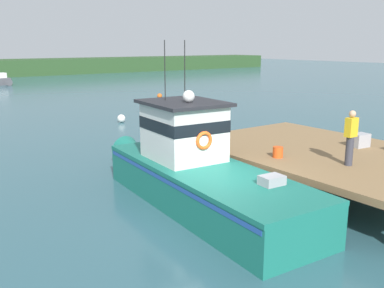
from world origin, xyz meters
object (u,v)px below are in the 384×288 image
(deckhand_by_the_boat, at_px, (351,137))
(moored_boat_far_left, at_px, (0,80))
(mooring_buoy_spare_mooring, at_px, (142,109))
(mooring_buoy_outer, at_px, (160,96))
(main_fishing_boat, at_px, (195,170))
(mooring_buoy_inshore, at_px, (121,118))
(crate_single_far, at_px, (360,140))
(bait_bucket, at_px, (278,152))

(deckhand_by_the_boat, xyz_separation_m, moored_boat_far_left, (1.21, 48.44, -1.58))
(deckhand_by_the_boat, distance_m, mooring_buoy_spare_mooring, 20.05)
(mooring_buoy_outer, distance_m, mooring_buoy_spare_mooring, 7.82)
(main_fishing_boat, relative_size, mooring_buoy_inshore, 20.20)
(crate_single_far, relative_size, mooring_buoy_spare_mooring, 1.71)
(moored_boat_far_left, height_order, mooring_buoy_outer, moored_boat_far_left)
(mooring_buoy_inshore, bearing_deg, mooring_buoy_spare_mooring, 43.27)
(crate_single_far, xyz_separation_m, bait_bucket, (-3.36, 0.69, -0.06))
(main_fishing_boat, bearing_deg, deckhand_by_the_boat, -38.59)
(bait_bucket, height_order, deckhand_by_the_boat, deckhand_by_the_boat)
(mooring_buoy_spare_mooring, bearing_deg, deckhand_by_the_boat, -102.22)
(mooring_buoy_inshore, bearing_deg, moored_boat_far_left, 89.60)
(crate_single_far, distance_m, deckhand_by_the_boat, 2.71)
(main_fishing_boat, xyz_separation_m, mooring_buoy_spare_mooring, (7.76, 16.68, -0.83))
(deckhand_by_the_boat, bearing_deg, moored_boat_far_left, 88.57)
(crate_single_far, bearing_deg, main_fishing_boat, 164.31)
(mooring_buoy_spare_mooring, bearing_deg, mooring_buoy_inshore, -136.73)
(bait_bucket, distance_m, mooring_buoy_outer, 25.75)
(deckhand_by_the_boat, bearing_deg, bait_bucket, 118.22)
(deckhand_by_the_boat, relative_size, mooring_buoy_outer, 3.78)
(mooring_buoy_spare_mooring, distance_m, mooring_buoy_inshore, 4.44)
(bait_bucket, relative_size, mooring_buoy_inshore, 0.69)
(main_fishing_boat, distance_m, bait_bucket, 2.74)
(moored_boat_far_left, bearing_deg, main_fishing_boat, -95.95)
(main_fishing_boat, height_order, bait_bucket, main_fishing_boat)
(crate_single_far, xyz_separation_m, mooring_buoy_outer, (7.00, 24.24, -1.22))
(main_fishing_boat, relative_size, crate_single_far, 16.52)
(deckhand_by_the_boat, bearing_deg, mooring_buoy_spare_mooring, 77.78)
(crate_single_far, bearing_deg, deckhand_by_the_boat, -153.66)
(bait_bucket, height_order, mooring_buoy_outer, bait_bucket)
(mooring_buoy_spare_mooring, relative_size, mooring_buoy_inshore, 0.72)
(main_fishing_boat, bearing_deg, crate_single_far, -15.69)
(bait_bucket, relative_size, moored_boat_far_left, 0.06)
(mooring_buoy_spare_mooring, bearing_deg, main_fishing_boat, -114.95)
(bait_bucket, height_order, mooring_buoy_inshore, bait_bucket)
(crate_single_far, bearing_deg, mooring_buoy_spare_mooring, 84.19)
(crate_single_far, xyz_separation_m, moored_boat_far_left, (-1.15, 47.27, -0.96))
(deckhand_by_the_boat, distance_m, mooring_buoy_outer, 27.14)
(main_fishing_boat, xyz_separation_m, mooring_buoy_outer, (12.89, 22.58, -0.79))
(moored_boat_far_left, height_order, mooring_buoy_spare_mooring, moored_boat_far_left)
(mooring_buoy_outer, relative_size, mooring_buoy_spare_mooring, 1.23)
(main_fishing_boat, xyz_separation_m, mooring_buoy_inshore, (4.53, 13.64, -0.76))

